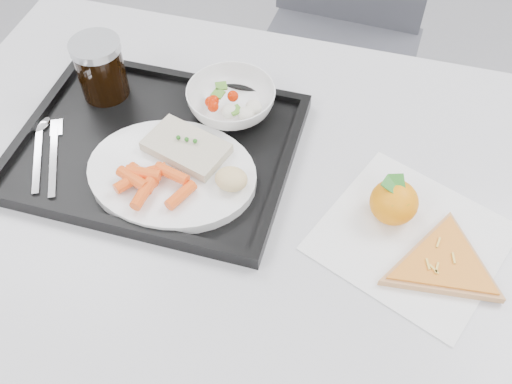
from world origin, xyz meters
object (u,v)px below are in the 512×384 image
(table, at_px, (262,215))
(tray, at_px, (156,148))
(chair, at_px, (342,20))
(salad_bowl, at_px, (231,100))
(cola_glass, at_px, (100,68))
(dinner_plate, at_px, (172,174))
(pizza_slice, at_px, (444,264))
(tangerine, at_px, (394,202))

(table, height_order, tray, tray)
(chair, xyz_separation_m, salad_bowl, (-0.11, -0.64, 0.25))
(table, relative_size, tray, 2.67)
(salad_bowl, height_order, cola_glass, cola_glass)
(dinner_plate, xyz_separation_m, cola_glass, (-0.18, 0.15, 0.05))
(cola_glass, bearing_deg, pizza_slice, -17.77)
(chair, xyz_separation_m, cola_glass, (-0.34, -0.65, 0.28))
(tray, bearing_deg, table, -9.97)
(chair, height_order, pizza_slice, chair)
(table, relative_size, salad_bowl, 7.89)
(table, height_order, chair, chair)
(cola_glass, height_order, tangerine, cola_glass)
(tangerine, height_order, pizza_slice, tangerine)
(salad_bowl, height_order, pizza_slice, salad_bowl)
(chair, distance_m, dinner_plate, 0.85)
(chair, xyz_separation_m, pizza_slice, (0.27, -0.85, 0.22))
(dinner_plate, bearing_deg, chair, 79.33)
(table, xyz_separation_m, tray, (-0.19, 0.03, 0.08))
(tray, bearing_deg, salad_bowl, 49.32)
(tray, height_order, cola_glass, cola_glass)
(table, relative_size, chair, 1.29)
(tray, height_order, dinner_plate, dinner_plate)
(table, bearing_deg, chair, 89.20)
(chair, xyz_separation_m, tray, (-0.20, -0.75, 0.22))
(chair, distance_m, tray, 0.81)
(table, bearing_deg, dinner_plate, -170.55)
(tangerine, xyz_separation_m, pizza_slice, (0.08, -0.07, -0.02))
(table, height_order, pizza_slice, pizza_slice)
(chair, bearing_deg, tray, -105.17)
(table, relative_size, pizza_slice, 4.24)
(dinner_plate, bearing_deg, salad_bowl, 75.02)
(tangerine, bearing_deg, salad_bowl, 154.65)
(chair, height_order, salad_bowl, chair)
(tray, distance_m, cola_glass, 0.18)
(dinner_plate, xyz_separation_m, pizza_slice, (0.43, -0.04, -0.01))
(salad_bowl, bearing_deg, table, -56.85)
(table, distance_m, salad_bowl, 0.20)
(tangerine, bearing_deg, dinner_plate, -175.13)
(tray, relative_size, salad_bowl, 2.96)
(pizza_slice, bearing_deg, tangerine, 140.00)
(table, xyz_separation_m, dinner_plate, (-0.14, -0.02, 0.09))
(table, distance_m, pizza_slice, 0.30)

